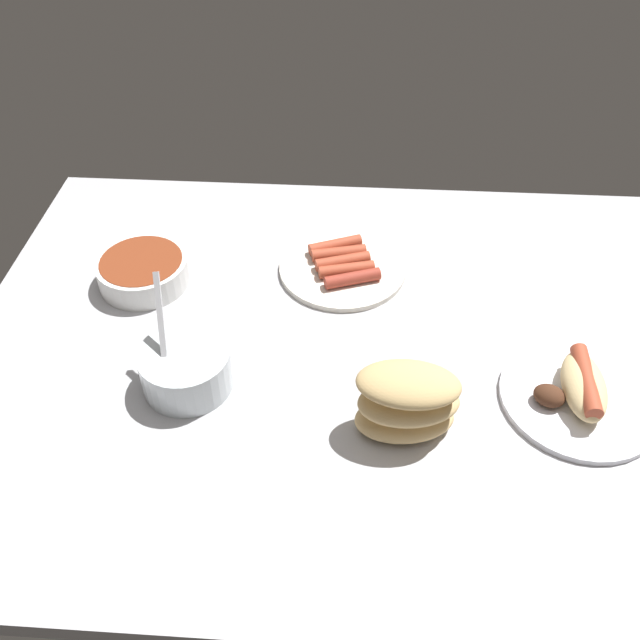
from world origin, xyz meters
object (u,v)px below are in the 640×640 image
bowl_coleslaw (187,367)px  plate_hotdog_assembled (581,392)px  bowl_chili (144,270)px  bread_stack (408,402)px  plate_sausages (343,266)px

bowl_coleslaw → plate_hotdog_assembled: size_ratio=0.72×
plate_hotdog_assembled → bowl_coleslaw: bearing=0.3°
bowl_chili → plate_hotdog_assembled: plate_hotdog_assembled is taller
bowl_chili → bread_stack: size_ratio=1.02×
plate_sausages → bowl_chili: bearing=8.7°
plate_sausages → plate_hotdog_assembled: bearing=141.8°
bowl_chili → bread_stack: bread_stack is taller
bowl_coleslaw → bowl_chili: bearing=-61.3°
bread_stack → plate_sausages: bearing=-73.7°
bread_stack → plate_hotdog_assembled: bearing=-165.9°
plate_sausages → bowl_coleslaw: size_ratio=1.38×
bowl_chili → plate_sausages: bearing=-171.3°
bowl_chili → bread_stack: 51.81cm
plate_hotdog_assembled → bowl_chili: bearing=-17.9°
bowl_chili → bowl_coleslaw: size_ratio=0.96×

